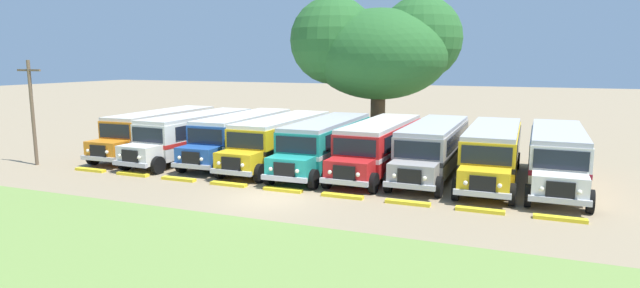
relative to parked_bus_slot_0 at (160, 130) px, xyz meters
name	(u,v)px	position (x,y,z in m)	size (l,w,h in m)	color
ground_plane	(269,198)	(12.40, -7.79, -1.58)	(220.00, 220.00, 0.00)	#937F60
foreground_grass_strip	(139,267)	(12.40, -16.42, -1.58)	(80.00, 11.30, 0.01)	olive
parked_bus_slot_0	(160,130)	(0.00, 0.00, 0.00)	(2.91, 10.87, 2.82)	orange
parked_bus_slot_1	(195,133)	(3.26, -0.59, 0.00)	(3.07, 10.89, 2.82)	silver
parked_bus_slot_2	(243,134)	(6.32, 0.21, 0.00)	(2.91, 10.87, 2.82)	#23519E
parked_bus_slot_3	(281,138)	(9.34, -0.32, 0.00)	(2.73, 10.85, 2.82)	yellow
parked_bus_slot_4	(326,142)	(12.35, -0.58, 0.00)	(2.83, 10.86, 2.82)	teal
parked_bus_slot_5	(380,144)	(15.47, -0.18, 0.00)	(2.85, 10.86, 2.82)	red
parked_bus_slot_6	(433,146)	(18.43, 0.21, 0.00)	(2.78, 10.85, 2.82)	#9E9993
parked_bus_slot_7	(492,150)	(21.56, 0.00, 0.00)	(2.69, 10.84, 2.82)	yellow
parked_bus_slot_8	(557,154)	(24.67, 0.08, 0.00)	(2.80, 10.85, 2.82)	silver
curb_wheelstop_0	(90,170)	(0.17, -6.40, -1.51)	(2.00, 0.36, 0.15)	yellow
curb_wheelstop_1	(133,174)	(3.23, -6.40, -1.51)	(2.00, 0.36, 0.15)	yellow
curb_wheelstop_2	(179,179)	(6.29, -6.40, -1.51)	(2.00, 0.36, 0.15)	yellow
curb_wheelstop_3	(228,184)	(9.34, -6.40, -1.51)	(2.00, 0.36, 0.15)	yellow
curb_wheelstop_4	(283,190)	(12.40, -6.40, -1.51)	(2.00, 0.36, 0.15)	yellow
curb_wheelstop_5	(342,196)	(15.46, -6.40, -1.51)	(2.00, 0.36, 0.15)	yellow
curb_wheelstop_6	(408,203)	(18.51, -6.40, -1.51)	(2.00, 0.36, 0.15)	yellow
curb_wheelstop_7	(480,210)	(21.57, -6.40, -1.51)	(2.00, 0.36, 0.15)	yellow
curb_wheelstop_8	(560,219)	(24.63, -6.40, -1.51)	(2.00, 0.36, 0.15)	yellow
broad_shade_tree	(378,48)	(12.52, 9.71, 5.56)	(12.33, 10.17, 10.93)	brown
utility_pole	(32,109)	(-4.26, -6.22, 1.80)	(1.80, 0.20, 6.29)	brown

